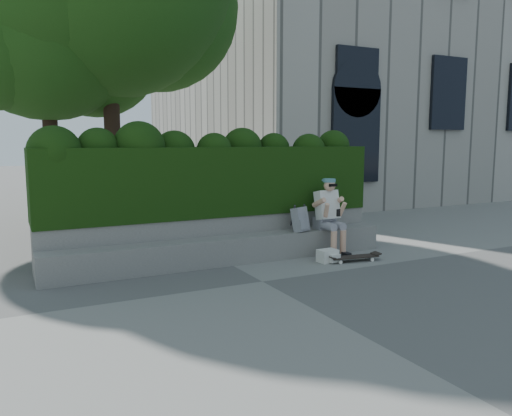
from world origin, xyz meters
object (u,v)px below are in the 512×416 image
person (329,213)px  skateboard (354,257)px  backpack_ground (328,256)px  backpack_plaid (300,220)px

person → skateboard: (0.06, -0.68, -0.68)m
skateboard → backpack_ground: (-0.42, 0.18, 0.03)m
person → backpack_plaid: bearing=171.7°
backpack_plaid → backpack_ground: size_ratio=1.32×
person → skateboard: 0.96m
backpack_ground → skateboard: bearing=-27.0°
skateboard → backpack_plaid: size_ratio=2.05×
person → backpack_plaid: person is taller
person → backpack_plaid: 0.57m
skateboard → backpack_plaid: 1.14m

